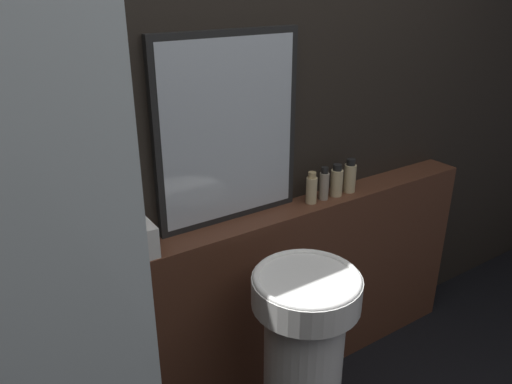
{
  "coord_description": "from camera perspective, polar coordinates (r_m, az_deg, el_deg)",
  "views": [
    {
      "loc": [
        -1.0,
        -0.25,
        1.82
      ],
      "look_at": [
        -0.05,
        1.2,
        1.07
      ],
      "focal_mm": 35.0,
      "sensor_mm": 36.0,
      "label": 1
    }
  ],
  "objects": [
    {
      "name": "mirror",
      "position": [
        1.91,
        -3.11,
        6.98
      ],
      "size": [
        0.62,
        0.03,
        0.74
      ],
      "color": "black",
      "rests_on": "vanity_counter"
    },
    {
      "name": "wall_back",
      "position": [
        2.0,
        -1.92,
        6.85
      ],
      "size": [
        8.0,
        0.06,
        2.5
      ],
      "color": "black",
      "rests_on": "ground_plane"
    },
    {
      "name": "body_wash_bottle",
      "position": [
        2.31,
        10.67,
        1.74
      ],
      "size": [
        0.06,
        0.06,
        0.16
      ],
      "color": "#C6B284",
      "rests_on": "vanity_counter"
    },
    {
      "name": "pedestal_sink",
      "position": [
        1.99,
        5.38,
        -19.01
      ],
      "size": [
        0.39,
        0.39,
        0.87
      ],
      "color": "white",
      "rests_on": "ground_plane"
    },
    {
      "name": "conditioner_bottle",
      "position": [
        2.21,
        7.78,
        0.85
      ],
      "size": [
        0.04,
        0.04,
        0.15
      ],
      "color": "gray",
      "rests_on": "vanity_counter"
    },
    {
      "name": "vanity_counter",
      "position": [
        2.28,
        -0.14,
        -13.4
      ],
      "size": [
        2.4,
        0.16,
        0.91
      ],
      "color": "#512D1E",
      "rests_on": "ground_plane"
    },
    {
      "name": "towel_stack",
      "position": [
        1.8,
        -15.13,
        -5.7
      ],
      "size": [
        0.22,
        0.15,
        0.12
      ],
      "color": "white",
      "rests_on": "vanity_counter"
    },
    {
      "name": "shampoo_bottle",
      "position": [
        2.17,
        6.36,
        0.38
      ],
      "size": [
        0.05,
        0.05,
        0.14
      ],
      "color": "#C6B284",
      "rests_on": "vanity_counter"
    },
    {
      "name": "lotion_bottle",
      "position": [
        2.26,
        9.19,
        1.22
      ],
      "size": [
        0.05,
        0.05,
        0.15
      ],
      "color": "#C6B284",
      "rests_on": "vanity_counter"
    }
  ]
}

